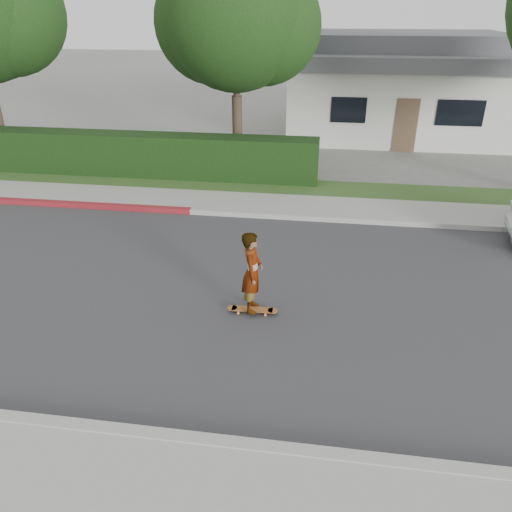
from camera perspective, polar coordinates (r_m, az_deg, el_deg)
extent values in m
plane|color=slate|center=(11.39, -17.69, -2.73)|extent=(120.00, 120.00, 0.00)
cube|color=#2D2D30|center=(11.39, -17.69, -2.70)|extent=(60.00, 8.00, 0.01)
cube|color=#9E9E99|center=(14.78, -11.23, 5.25)|extent=(60.00, 0.20, 0.15)
cube|color=gray|center=(15.58, -10.18, 6.41)|extent=(60.00, 1.60, 0.12)
cube|color=#2D4C1E|center=(17.02, -8.55, 8.26)|extent=(60.00, 1.60, 0.10)
cube|color=black|center=(18.42, -17.33, 11.05)|extent=(15.00, 1.00, 1.50)
sphere|color=black|center=(21.00, -26.91, 23.47)|extent=(4.16, 4.16, 4.16)
cylinder|color=#33261C|center=(18.60, -2.13, 13.99)|extent=(0.36, 0.36, 2.52)
cylinder|color=#33261C|center=(18.27, -2.24, 19.78)|extent=(0.24, 0.24, 2.10)
sphere|color=black|center=(18.14, -2.36, 25.71)|extent=(4.80, 4.80, 4.80)
sphere|color=black|center=(18.70, -4.76, 25.07)|extent=(4.08, 4.08, 4.08)
sphere|color=black|center=(18.31, 0.90, 24.80)|extent=(3.84, 3.84, 3.84)
cube|color=beige|center=(25.34, 16.22, 16.99)|extent=(10.00, 8.00, 3.00)
cube|color=#4C4C51|center=(25.13, 16.78, 21.02)|extent=(10.60, 8.60, 0.60)
cube|color=#4C4C51|center=(25.09, 16.97, 22.37)|extent=(8.40, 6.40, 0.80)
cube|color=black|center=(21.17, 10.53, 16.09)|extent=(1.40, 0.06, 1.00)
cube|color=black|center=(21.74, 22.29, 14.89)|extent=(1.80, 0.06, 1.00)
cube|color=brown|center=(21.47, 16.72, 14.08)|extent=(0.90, 0.06, 2.10)
cylinder|color=orange|center=(9.72, -2.04, -6.52)|extent=(0.05, 0.03, 0.05)
cylinder|color=orange|center=(9.85, -1.91, -6.04)|extent=(0.05, 0.03, 0.05)
cylinder|color=orange|center=(9.66, 1.08, -6.73)|extent=(0.05, 0.03, 0.05)
cylinder|color=orange|center=(9.79, 1.17, -6.25)|extent=(0.05, 0.03, 0.05)
cube|color=silver|center=(9.76, -1.98, -6.10)|extent=(0.05, 0.16, 0.02)
cube|color=silver|center=(9.71, 1.13, -6.30)|extent=(0.05, 0.16, 0.02)
cube|color=brown|center=(9.72, -0.43, -6.10)|extent=(0.80, 0.21, 0.02)
cylinder|color=brown|center=(9.77, -2.75, -5.94)|extent=(0.20, 0.20, 0.02)
cylinder|color=brown|center=(9.69, 1.92, -6.25)|extent=(0.20, 0.20, 0.02)
imported|color=white|center=(9.30, -0.45, -1.87)|extent=(0.41, 0.60, 1.62)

